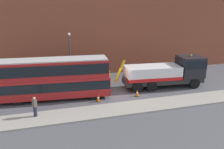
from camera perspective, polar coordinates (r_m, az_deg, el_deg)
The scene contains 9 objects.
ground_plane at distance 27.07m, azimuth 1.19°, elevation -4.17°, with size 120.00×120.00×0.00m, color #4C4C51.
near_kerb at distance 23.37m, azimuth 4.41°, elevation -7.42°, with size 60.00×2.80×0.15m, color gray.
building_facade at distance 33.34m, azimuth -3.26°, elevation 13.85°, with size 60.00×1.50×16.00m.
recovery_tow_truck at distance 29.11m, azimuth 12.33°, elevation 0.56°, with size 10.23×3.52×3.67m.
double_decker_bus at distance 25.51m, azimuth -13.07°, elevation -0.60°, with size 11.20×3.64×4.06m.
pedestrian_onlooker at distance 22.11m, azimuth -16.95°, elevation -6.97°, with size 0.41×0.47×1.71m.
traffic_cone_near_bus at distance 24.75m, azimuth -3.12°, elevation -5.35°, with size 0.36×0.36×0.72m.
traffic_cone_midway at distance 26.14m, azimuth 5.68°, elevation -4.21°, with size 0.36×0.36×0.72m.
street_lamp at distance 30.98m, azimuth -9.46°, elevation 4.91°, with size 0.36×0.36×5.83m.
Camera 1 is at (-7.91, -24.11, 9.43)m, focal length 40.67 mm.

